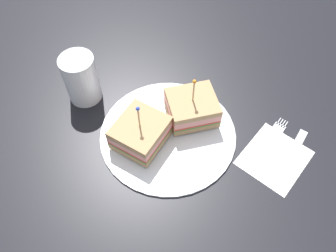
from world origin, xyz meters
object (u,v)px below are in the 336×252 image
object	(u,v)px
fork	(273,136)
sandwich_half_back	(192,108)
plate	(168,133)
knife	(294,150)
drink_glass	(82,80)
sandwich_half_front	(141,134)
napkin	(274,158)

from	to	relation	value
fork	sandwich_half_back	bearing A→B (deg)	-124.82
plate	knife	size ratio (longest dim) A/B	2.53
sandwich_half_back	fork	world-z (taller)	sandwich_half_back
drink_glass	sandwich_half_front	bearing A→B (deg)	27.35
sandwich_half_back	drink_glass	xyz separation A→B (cm)	(-12.35, -18.61, 1.36)
sandwich_half_back	napkin	xyz separation A→B (cm)	(13.31, 11.26, -3.23)
knife	sandwich_half_front	bearing A→B (deg)	-111.72
drink_glass	plate	bearing A→B (deg)	41.59
napkin	knife	size ratio (longest dim) A/B	1.14
napkin	fork	world-z (taller)	fork
plate	fork	world-z (taller)	plate
sandwich_half_front	drink_glass	xyz separation A→B (cm)	(-15.05, -7.78, 1.41)
plate	sandwich_half_front	xyz separation A→B (cm)	(0.38, -5.24, 2.80)
drink_glass	sandwich_half_back	bearing A→B (deg)	56.45
plate	sandwich_half_back	bearing A→B (deg)	112.56
fork	knife	world-z (taller)	same
napkin	fork	size ratio (longest dim) A/B	1.01
sandwich_half_front	knife	bearing A→B (deg)	68.28
sandwich_half_back	napkin	world-z (taller)	sandwich_half_back
plate	napkin	world-z (taller)	plate
drink_glass	napkin	world-z (taller)	drink_glass
fork	knife	bearing A→B (deg)	29.20
sandwich_half_back	fork	distance (cm)	16.32
sandwich_half_front	drink_glass	size ratio (longest dim) A/B	1.21
fork	sandwich_half_front	bearing A→B (deg)	-105.03
drink_glass	fork	distance (cm)	38.61
plate	sandwich_half_back	distance (cm)	6.69
plate	fork	bearing A→B (deg)	70.00
sandwich_half_front	drink_glass	world-z (taller)	sandwich_half_front
plate	napkin	size ratio (longest dim) A/B	2.22
drink_glass	fork	world-z (taller)	drink_glass
sandwich_half_front	knife	distance (cm)	28.39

